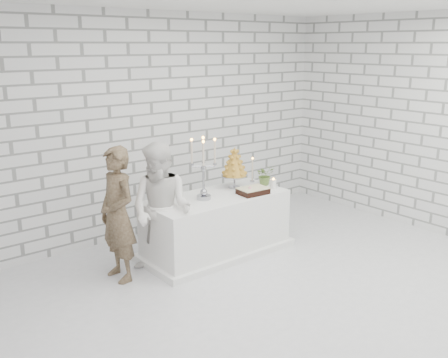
# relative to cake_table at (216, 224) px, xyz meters

# --- Properties ---
(ground) EXTENTS (6.00, 5.00, 0.01)m
(ground) POSITION_rel_cake_table_xyz_m (-0.16, -1.31, -0.38)
(ground) COLOR silver
(ground) RESTS_ON ground
(wall_back) EXTENTS (6.00, 0.01, 3.00)m
(wall_back) POSITION_rel_cake_table_xyz_m (-0.16, 1.19, 1.12)
(wall_back) COLOR white
(wall_back) RESTS_ON ground
(wall_right) EXTENTS (0.01, 5.00, 3.00)m
(wall_right) POSITION_rel_cake_table_xyz_m (2.84, -1.31, 1.12)
(wall_right) COLOR white
(wall_right) RESTS_ON ground
(cake_table) EXTENTS (1.80, 0.80, 0.75)m
(cake_table) POSITION_rel_cake_table_xyz_m (0.00, 0.00, 0.00)
(cake_table) COLOR white
(cake_table) RESTS_ON ground
(groom) EXTENTS (0.39, 0.57, 1.52)m
(groom) POSITION_rel_cake_table_xyz_m (-1.29, 0.11, 0.38)
(groom) COLOR #3A2B1B
(groom) RESTS_ON ground
(bride) EXTENTS (0.87, 0.93, 1.53)m
(bride) POSITION_rel_cake_table_xyz_m (-0.84, -0.08, 0.39)
(bride) COLOR white
(bride) RESTS_ON ground
(candelabra) EXTENTS (0.36, 0.36, 0.77)m
(candelabra) POSITION_rel_cake_table_xyz_m (-0.20, -0.01, 0.76)
(candelabra) COLOR #9A9AA4
(candelabra) RESTS_ON cake_table
(croquembouche) EXTENTS (0.37, 0.37, 0.54)m
(croquembouche) POSITION_rel_cake_table_xyz_m (0.41, 0.14, 0.65)
(croquembouche) COLOR #A47322
(croquembouche) RESTS_ON cake_table
(chocolate_cake) EXTENTS (0.38, 0.28, 0.08)m
(chocolate_cake) POSITION_rel_cake_table_xyz_m (0.41, -0.22, 0.42)
(chocolate_cake) COLOR black
(chocolate_cake) RESTS_ON cake_table
(pillar_candle) EXTENTS (0.10, 0.10, 0.12)m
(pillar_candle) POSITION_rel_cake_table_xyz_m (0.78, -0.20, 0.44)
(pillar_candle) COLOR white
(pillar_candle) RESTS_ON cake_table
(extra_taper) EXTENTS (0.08, 0.08, 0.32)m
(extra_taper) POSITION_rel_cake_table_xyz_m (0.79, 0.20, 0.54)
(extra_taper) COLOR beige
(extra_taper) RESTS_ON cake_table
(flowers) EXTENTS (0.28, 0.26, 0.27)m
(flowers) POSITION_rel_cake_table_xyz_m (0.82, -0.00, 0.51)
(flowers) COLOR #33632A
(flowers) RESTS_ON cake_table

